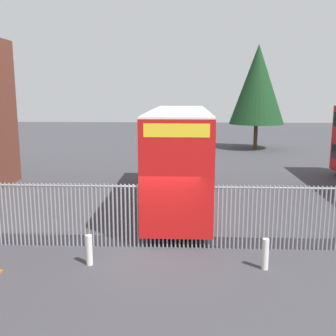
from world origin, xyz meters
name	(u,v)px	position (x,y,z in m)	size (l,w,h in m)	color
ground_plane	(171,191)	(0.00, 8.00, 0.00)	(100.00, 100.00, 0.00)	#3D3D42
palisade_fence	(144,214)	(-0.62, 0.00, 1.18)	(16.30, 0.14, 2.35)	gray
double_decker_bus_near_gate	(179,154)	(0.46, 5.27, 2.42)	(2.54, 10.81, 4.42)	red
bollard_near_left	(89,250)	(-2.16, -1.50, 0.47)	(0.20, 0.20, 0.95)	silver
bollard_center_front	(265,254)	(3.14, -1.57, 0.47)	(0.20, 0.20, 0.95)	silver
tree_tall_back	(258,85)	(7.22, 24.60, 5.89)	(4.98, 4.98, 9.46)	#4C3823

